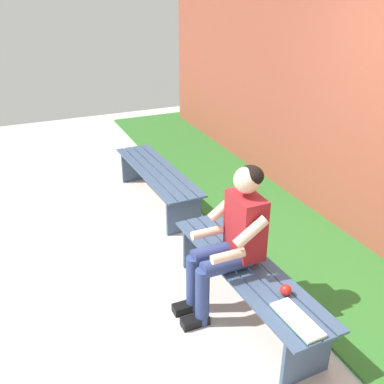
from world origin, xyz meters
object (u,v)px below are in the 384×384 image
object	(u,v)px
person_seated	(231,237)
apple	(286,290)
bench_far	(157,178)
bench_near	(247,277)
book_open	(297,320)

from	to	relation	value
person_seated	apple	distance (m)	0.57
bench_far	person_seated	distance (m)	2.04
bench_far	apple	xyz separation A→B (m)	(-2.51, -0.08, 0.14)
bench_near	book_open	distance (m)	0.67
bench_near	bench_far	bearing A→B (deg)	0.00
person_seated	bench_far	bearing A→B (deg)	-2.82
person_seated	apple	bearing A→B (deg)	-160.45
bench_near	book_open	bearing A→B (deg)	179.56
bench_near	apple	world-z (taller)	apple
bench_near	bench_far	xyz separation A→B (m)	(2.11, 0.00, -0.00)
bench_near	apple	distance (m)	0.43
bench_near	person_seated	size ratio (longest dim) A/B	1.44
book_open	bench_far	bearing A→B (deg)	-2.46
person_seated	apple	world-z (taller)	person_seated
bench_far	person_seated	size ratio (longest dim) A/B	1.41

